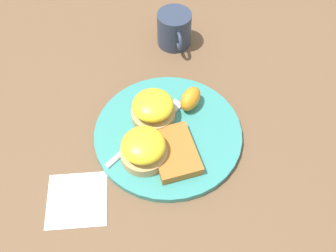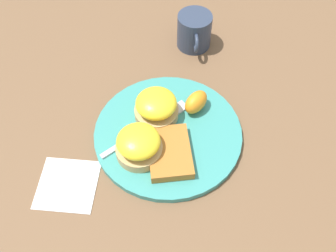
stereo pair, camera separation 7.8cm
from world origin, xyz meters
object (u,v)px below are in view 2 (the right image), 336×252
orange_wedge (196,102)px  cup (194,31)px  sandwich_benedict_right (139,145)px  hashbrown_patty (172,152)px  fork (151,126)px  sandwich_benedict_left (156,107)px

orange_wedge → cup: (-0.21, 0.02, 0.01)m
sandwich_benedict_right → hashbrown_patty: (0.01, 0.06, -0.02)m
sandwich_benedict_right → hashbrown_patty: bearing=82.8°
sandwich_benedict_right → orange_wedge: (-0.10, 0.12, -0.01)m
sandwich_benedict_right → cup: 0.34m
sandwich_benedict_right → fork: 0.07m
hashbrown_patty → orange_wedge: bearing=153.5°
sandwich_benedict_left → cup: cup is taller
orange_wedge → cup: cup is taller
fork → cup: size_ratio=1.66×
sandwich_benedict_right → cup: (-0.32, 0.13, -0.00)m
sandwich_benedict_left → orange_wedge: (-0.01, 0.08, -0.01)m
hashbrown_patty → orange_wedge: 0.13m
orange_wedge → fork: 0.11m
sandwich_benedict_left → sandwich_benedict_right: size_ratio=1.00×
orange_wedge → sandwich_benedict_right: bearing=-48.8°
cup → hashbrown_patty: bearing=-12.4°
sandwich_benedict_left → orange_wedge: bearing=100.2°
sandwich_benedict_left → hashbrown_patty: (0.10, 0.03, -0.02)m
sandwich_benedict_left → sandwich_benedict_right: same height
hashbrown_patty → cup: 0.33m
hashbrown_patty → fork: 0.08m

